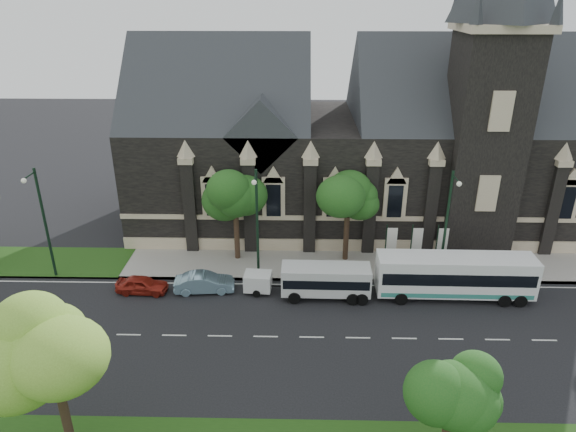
{
  "coord_description": "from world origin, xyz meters",
  "views": [
    {
      "loc": [
        -0.96,
        -27.22,
        20.58
      ],
      "look_at": [
        -1.68,
        6.0,
        5.97
      ],
      "focal_mm": 31.85,
      "sensor_mm": 36.0,
      "label": 1
    }
  ],
  "objects_px": {
    "street_lamp_mid": "(257,220)",
    "banner_flag_center": "(415,243)",
    "tree_walk_left": "(238,195)",
    "box_trailer": "(258,281)",
    "tree_park_east": "(457,384)",
    "street_lamp_near": "(447,222)",
    "sedan": "(204,283)",
    "banner_flag_right": "(440,244)",
    "shuttle_bus": "(326,279)",
    "tour_coach": "(455,275)",
    "street_lamp_far": "(43,218)",
    "car_far_red": "(142,285)",
    "tree_park_near": "(55,338)",
    "tree_walk_right": "(351,194)",
    "banner_flag_left": "(389,243)"
  },
  "relations": [
    {
      "from": "shuttle_bus",
      "to": "sedan",
      "type": "xyz_separation_m",
      "value": [
        -9.02,
        0.54,
        -0.72
      ]
    },
    {
      "from": "tour_coach",
      "to": "tree_walk_left",
      "type": "bearing_deg",
      "value": 161.66
    },
    {
      "from": "banner_flag_right",
      "to": "box_trailer",
      "type": "height_order",
      "value": "banner_flag_right"
    },
    {
      "from": "shuttle_bus",
      "to": "car_far_red",
      "type": "distance_m",
      "value": 13.66
    },
    {
      "from": "sedan",
      "to": "banner_flag_left",
      "type": "bearing_deg",
      "value": -81.23
    },
    {
      "from": "tree_park_east",
      "to": "box_trailer",
      "type": "bearing_deg",
      "value": 124.3
    },
    {
      "from": "tree_walk_left",
      "to": "street_lamp_mid",
      "type": "bearing_deg",
      "value": -63.53
    },
    {
      "from": "street_lamp_mid",
      "to": "shuttle_bus",
      "type": "distance_m",
      "value": 6.67
    },
    {
      "from": "tree_walk_left",
      "to": "sedan",
      "type": "relative_size",
      "value": 1.73
    },
    {
      "from": "tree_walk_left",
      "to": "tour_coach",
      "type": "relative_size",
      "value": 0.68
    },
    {
      "from": "street_lamp_near",
      "to": "banner_flag_right",
      "type": "bearing_deg",
      "value": 81.44
    },
    {
      "from": "tree_walk_right",
      "to": "street_lamp_near",
      "type": "relative_size",
      "value": 0.87
    },
    {
      "from": "street_lamp_far",
      "to": "car_far_red",
      "type": "bearing_deg",
      "value": -14.42
    },
    {
      "from": "banner_flag_right",
      "to": "shuttle_bus",
      "type": "height_order",
      "value": "banner_flag_right"
    },
    {
      "from": "banner_flag_center",
      "to": "shuttle_bus",
      "type": "xyz_separation_m",
      "value": [
        -7.16,
        -4.11,
        -0.94
      ]
    },
    {
      "from": "tour_coach",
      "to": "car_far_red",
      "type": "xyz_separation_m",
      "value": [
        -22.96,
        0.09,
        -1.14
      ]
    },
    {
      "from": "street_lamp_mid",
      "to": "sedan",
      "type": "xyz_separation_m",
      "value": [
        -3.9,
        -1.66,
        -4.38
      ]
    },
    {
      "from": "banner_flag_left",
      "to": "sedan",
      "type": "xyz_separation_m",
      "value": [
        -14.19,
        -3.57,
        -1.65
      ]
    },
    {
      "from": "street_lamp_far",
      "to": "banner_flag_center",
      "type": "distance_m",
      "value": 28.48
    },
    {
      "from": "tree_walk_left",
      "to": "banner_flag_center",
      "type": "relative_size",
      "value": 1.91
    },
    {
      "from": "tree_park_near",
      "to": "banner_flag_center",
      "type": "height_order",
      "value": "tree_park_near"
    },
    {
      "from": "tree_walk_left",
      "to": "banner_flag_right",
      "type": "relative_size",
      "value": 1.91
    },
    {
      "from": "street_lamp_mid",
      "to": "banner_flag_center",
      "type": "relative_size",
      "value": 2.25
    },
    {
      "from": "sedan",
      "to": "street_lamp_far",
      "type": "bearing_deg",
      "value": 76.81
    },
    {
      "from": "tree_walk_left",
      "to": "tree_park_near",
      "type": "bearing_deg",
      "value": -107.05
    },
    {
      "from": "street_lamp_near",
      "to": "box_trailer",
      "type": "xyz_separation_m",
      "value": [
        -13.9,
        -1.64,
        -4.24
      ]
    },
    {
      "from": "street_lamp_mid",
      "to": "banner_flag_left",
      "type": "relative_size",
      "value": 2.25
    },
    {
      "from": "tour_coach",
      "to": "car_far_red",
      "type": "distance_m",
      "value": 22.99
    },
    {
      "from": "street_lamp_mid",
      "to": "banner_flag_center",
      "type": "height_order",
      "value": "street_lamp_mid"
    },
    {
      "from": "tree_walk_right",
      "to": "banner_flag_center",
      "type": "relative_size",
      "value": 1.95
    },
    {
      "from": "tree_walk_right",
      "to": "car_far_red",
      "type": "bearing_deg",
      "value": -160.59
    },
    {
      "from": "banner_flag_center",
      "to": "sedan",
      "type": "distance_m",
      "value": 16.66
    },
    {
      "from": "tour_coach",
      "to": "car_far_red",
      "type": "height_order",
      "value": "tour_coach"
    },
    {
      "from": "tree_walk_left",
      "to": "banner_flag_left",
      "type": "height_order",
      "value": "tree_walk_left"
    },
    {
      "from": "tree_walk_right",
      "to": "shuttle_bus",
      "type": "bearing_deg",
      "value": -109.74
    },
    {
      "from": "tree_park_east",
      "to": "street_lamp_near",
      "type": "relative_size",
      "value": 0.7
    },
    {
      "from": "sedan",
      "to": "tree_park_near",
      "type": "bearing_deg",
      "value": 159.39
    },
    {
      "from": "banner_flag_left",
      "to": "banner_flag_right",
      "type": "relative_size",
      "value": 1.0
    },
    {
      "from": "banner_flag_right",
      "to": "tree_park_near",
      "type": "bearing_deg",
      "value": -141.14
    },
    {
      "from": "street_lamp_mid",
      "to": "street_lamp_near",
      "type": "bearing_deg",
      "value": 0.0
    },
    {
      "from": "box_trailer",
      "to": "car_far_red",
      "type": "distance_m",
      "value": 8.62
    },
    {
      "from": "box_trailer",
      "to": "car_far_red",
      "type": "xyz_separation_m",
      "value": [
        -8.61,
        -0.28,
        -0.22
      ]
    },
    {
      "from": "tree_walk_right",
      "to": "banner_flag_left",
      "type": "relative_size",
      "value": 1.95
    },
    {
      "from": "tour_coach",
      "to": "tree_park_east",
      "type": "bearing_deg",
      "value": -105.75
    },
    {
      "from": "banner_flag_left",
      "to": "shuttle_bus",
      "type": "distance_m",
      "value": 6.67
    },
    {
      "from": "banner_flag_center",
      "to": "sedan",
      "type": "xyz_separation_m",
      "value": [
        -16.19,
        -3.57,
        -1.65
      ]
    },
    {
      "from": "tree_park_near",
      "to": "banner_flag_right",
      "type": "height_order",
      "value": "tree_park_near"
    },
    {
      "from": "tree_park_east",
      "to": "tree_walk_left",
      "type": "relative_size",
      "value": 0.82
    },
    {
      "from": "banner_flag_center",
      "to": "box_trailer",
      "type": "bearing_deg",
      "value": -163.76
    },
    {
      "from": "tree_park_east",
      "to": "tree_walk_right",
      "type": "height_order",
      "value": "tree_walk_right"
    }
  ]
}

